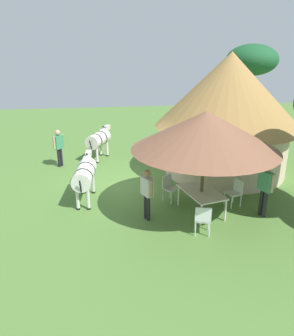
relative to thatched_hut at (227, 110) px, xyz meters
name	(u,v)px	position (x,y,z in m)	size (l,w,h in m)	color
ground_plane	(123,186)	(1.05, -4.36, -2.60)	(36.00, 36.00, 0.00)	#527B36
thatched_hut	(227,110)	(0.00, 0.00, 0.00)	(5.84, 5.84, 4.83)	beige
shade_umbrella	(205,131)	(3.58, -2.08, 0.08)	(4.39, 4.39, 3.25)	#463F20
patio_dining_table	(201,194)	(3.58, -2.08, -1.93)	(1.76, 1.30, 0.74)	silver
patio_chair_east_end	(235,191)	(3.22, -0.80, -2.08)	(0.54, 0.52, 0.90)	silver
patio_chair_west_end	(169,186)	(2.53, -2.88, -2.08)	(0.60, 0.60, 0.90)	silver
patio_chair_near_lawn	(203,218)	(4.85, -2.43, -2.08)	(0.52, 0.54, 0.90)	white
guest_beside_umbrella	(147,190)	(3.74, -3.82, -1.63)	(0.54, 0.36, 1.61)	black
guest_behind_table	(265,185)	(4.03, -0.23, -1.56)	(0.59, 0.35, 1.72)	#232427
standing_watcher	(59,145)	(-1.55, -6.94, -1.61)	(0.48, 0.44, 1.65)	black
zebra_nearest_camera	(85,174)	(2.12, -5.70, -1.63)	(2.38, 0.80, 1.51)	silver
zebra_by_umbrella	(99,139)	(-2.36, -5.21, -1.65)	(1.92, 1.22, 1.49)	silver
acacia_tree_behind_hut	(252,61)	(-5.60, 3.47, 1.70)	(2.86, 2.86, 5.19)	brown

